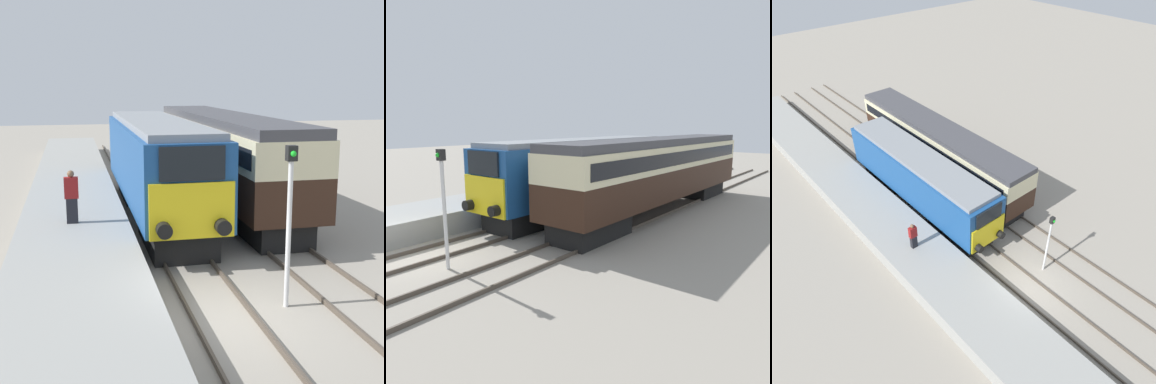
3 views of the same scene
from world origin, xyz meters
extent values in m
plane|color=gray|center=(0.00, 0.00, 0.00)|extent=(120.00, 120.00, 0.00)
cube|color=gray|center=(-3.30, 8.00, 0.49)|extent=(3.50, 50.00, 0.98)
cube|color=#4C4238|center=(-0.72, 5.00, 0.07)|extent=(0.07, 60.00, 0.14)
cube|color=#4C4238|center=(0.72, 5.00, 0.07)|extent=(0.07, 60.00, 0.14)
cube|color=#4C4238|center=(2.68, 5.00, 0.07)|extent=(0.07, 60.00, 0.14)
cube|color=#4C4238|center=(4.12, 5.00, 0.07)|extent=(0.07, 60.00, 0.14)
cube|color=black|center=(0.00, 5.81, 0.50)|extent=(2.03, 4.00, 1.00)
cube|color=black|center=(0.00, 13.94, 0.50)|extent=(2.03, 4.00, 1.00)
cube|color=navy|center=(0.00, 9.88, 2.35)|extent=(2.70, 13.13, 2.71)
cube|color=yellow|center=(0.00, 3.27, 1.81)|extent=(2.48, 0.10, 1.62)
cube|color=black|center=(0.00, 3.27, 3.17)|extent=(1.89, 0.10, 0.97)
cube|color=gray|center=(0.00, 9.88, 3.83)|extent=(2.38, 12.61, 0.24)
cylinder|color=black|center=(-0.85, 3.06, 1.35)|extent=(0.44, 0.35, 0.44)
cylinder|color=black|center=(0.85, 3.06, 1.35)|extent=(0.44, 0.35, 0.44)
cube|color=black|center=(3.40, 6.02, 0.47)|extent=(1.89, 3.60, 0.95)
cube|color=black|center=(3.40, 18.38, 0.47)|extent=(1.89, 3.60, 0.95)
cube|color=#331E14|center=(3.40, 12.20, 1.70)|extent=(2.70, 16.76, 1.51)
cube|color=beige|center=(3.40, 12.20, 3.05)|extent=(2.71, 16.76, 1.18)
cube|color=black|center=(3.40, 12.20, 3.05)|extent=(2.75, 16.09, 0.65)
cube|color=#424247|center=(3.40, 12.20, 3.82)|extent=(2.48, 16.76, 0.36)
cube|color=black|center=(-3.33, 5.91, 1.38)|extent=(0.36, 0.24, 0.81)
cube|color=maroon|center=(-3.33, 5.91, 2.12)|extent=(0.44, 0.26, 0.67)
sphere|color=brown|center=(-3.33, 5.91, 2.57)|extent=(0.22, 0.22, 0.22)
cylinder|color=silver|center=(1.70, 0.38, 1.80)|extent=(0.12, 0.12, 3.60)
cube|color=black|center=(1.70, 0.38, 3.78)|extent=(0.24, 0.20, 0.36)
sphere|color=green|center=(1.70, 0.27, 3.78)|extent=(0.14, 0.14, 0.14)
camera|label=1|loc=(-3.23, -11.06, 5.39)|focal=50.00mm
camera|label=2|loc=(12.38, -6.13, 4.74)|focal=35.00mm
camera|label=3|loc=(-11.16, -7.47, 16.63)|focal=35.00mm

